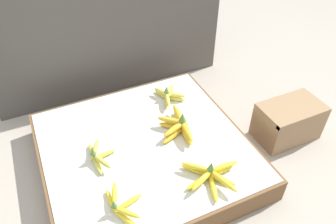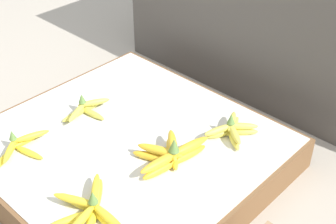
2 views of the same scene
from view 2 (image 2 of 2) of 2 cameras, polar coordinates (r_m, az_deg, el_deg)
The scene contains 8 objects.
ground_plane at distance 1.79m, azimuth -4.84°, elevation -6.72°, with size 10.00×10.00×0.00m, color #A89E8E.
display_platform at distance 1.75m, azimuth -4.94°, elevation -5.11°, with size 0.99×0.96×0.13m.
back_vendor_table at distance 2.20m, azimuth 14.90°, elevation 12.53°, with size 1.46×0.59×0.77m.
banana_bunch_front_left at distance 1.71m, azimuth -17.62°, elevation -4.03°, with size 0.15×0.25×0.08m.
banana_bunch_front_midleft at distance 1.43m, azimuth -9.60°, elevation -11.61°, with size 0.28×0.26×0.09m.
banana_bunch_middle_left at distance 1.84m, azimuth -9.99°, elevation 0.40°, with size 0.13×0.21×0.09m.
banana_bunch_middle_midleft at distance 1.58m, azimuth 0.28°, elevation -5.18°, with size 0.19×0.29×0.11m.
banana_bunch_back_midleft at distance 1.72m, azimuth 7.80°, elevation -2.13°, with size 0.15×0.21×0.09m.
Camera 2 is at (1.02, -0.86, 1.20)m, focal length 50.00 mm.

